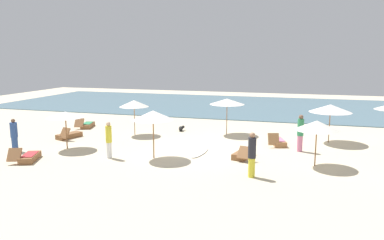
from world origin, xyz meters
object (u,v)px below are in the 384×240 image
at_px(lounger_4, 243,154).
at_px(person_3, 252,154).
at_px(umbrella_5, 331,108).
at_px(person_2, 300,133).
at_px(umbrella_2, 153,115).
at_px(umbrella_3, 227,102).
at_px(person_0, 109,139).
at_px(lounger_3, 69,135).
at_px(umbrella_6, 317,125).
at_px(dog, 181,128).
at_px(umbrella_1, 65,115).
at_px(lounger_1, 87,125).
at_px(lounger_2, 278,142).
at_px(person_1, 14,135).
at_px(umbrella_0, 134,104).
at_px(lounger_0, 28,157).
at_px(surfboard, 200,152).

distance_m(lounger_4, person_3, 2.92).
xyz_separation_m(umbrella_5, person_2, (-1.51, -2.48, -0.95)).
height_order(umbrella_2, person_3, umbrella_2).
bearing_deg(umbrella_3, person_0, -121.82).
bearing_deg(lounger_3, umbrella_3, 23.39).
height_order(umbrella_6, dog, umbrella_6).
bearing_deg(umbrella_1, lounger_1, 112.22).
relative_size(lounger_1, lounger_4, 1.00).
xyz_separation_m(lounger_2, dog, (-6.18, 2.11, -0.01)).
bearing_deg(lounger_4, person_1, -169.62).
bearing_deg(lounger_1, lounger_2, -6.26).
height_order(umbrella_0, dog, umbrella_0).
distance_m(lounger_0, person_1, 2.35).
xyz_separation_m(lounger_1, person_2, (13.70, -2.44, 0.78)).
relative_size(umbrella_2, lounger_0, 1.28).
height_order(umbrella_1, person_2, umbrella_1).
bearing_deg(person_0, person_2, 24.04).
bearing_deg(lounger_2, surfboard, -141.86).
bearing_deg(dog, person_1, -131.68).
xyz_separation_m(umbrella_3, lounger_2, (3.19, -1.94, -1.84)).
xyz_separation_m(umbrella_5, surfboard, (-6.24, -4.22, -1.87)).
distance_m(umbrella_5, person_0, 11.94).
height_order(umbrella_1, person_1, umbrella_1).
height_order(lounger_0, lounger_1, lounger_0).
bearing_deg(lounger_3, dog, 34.72).
relative_size(lounger_3, person_1, 1.05).
xyz_separation_m(lounger_1, lounger_2, (12.56, -1.38, 0.00)).
distance_m(umbrella_5, lounger_4, 6.28).
relative_size(lounger_4, person_0, 1.03).
bearing_deg(person_0, lounger_4, 16.86).
relative_size(dog, surfboard, 0.32).
bearing_deg(umbrella_1, person_2, 14.14).
xyz_separation_m(lounger_3, person_0, (4.36, -3.11, 0.72)).
bearing_deg(lounger_4, surfboard, 173.42).
bearing_deg(umbrella_5, umbrella_2, -144.40).
distance_m(umbrella_0, lounger_4, 8.01).
xyz_separation_m(umbrella_1, lounger_3, (-1.41, 2.19, -1.63)).
height_order(umbrella_0, umbrella_2, umbrella_2).
distance_m(lounger_0, person_3, 10.16).
height_order(lounger_0, lounger_2, lounger_2).
bearing_deg(umbrella_2, umbrella_0, 124.39).
distance_m(umbrella_5, lounger_2, 3.48).
bearing_deg(surfboard, person_2, 20.23).
bearing_deg(umbrella_1, umbrella_5, 22.45).
height_order(umbrella_2, lounger_1, umbrella_2).
bearing_deg(person_1, person_2, 16.41).
xyz_separation_m(umbrella_2, lounger_1, (-7.16, 5.73, -1.87)).
bearing_deg(umbrella_6, lounger_2, 117.50).
xyz_separation_m(umbrella_6, person_2, (-0.68, 2.44, -0.85)).
height_order(lounger_0, lounger_3, lounger_3).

